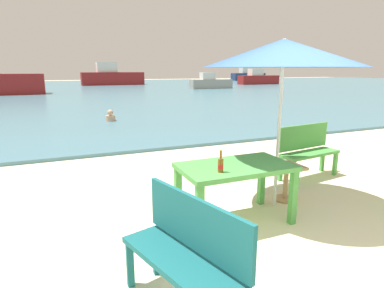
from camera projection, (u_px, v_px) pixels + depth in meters
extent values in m
plane|color=beige|center=(323.00, 259.00, 3.35)|extent=(120.00, 120.00, 0.00)
cube|color=teal|center=(82.00, 90.00, 30.26)|extent=(120.00, 50.00, 0.08)
cube|color=#4C9E47|center=(236.00, 167.00, 4.02)|extent=(1.40, 0.80, 0.06)
cube|color=#4C9E47|center=(200.00, 215.00, 3.55)|extent=(0.08, 0.08, 0.70)
cube|color=#4C9E47|center=(293.00, 198.00, 4.04)|extent=(0.08, 0.08, 0.70)
cube|color=#4C9E47|center=(178.00, 194.00, 4.17)|extent=(0.08, 0.08, 0.70)
cube|color=#4C9E47|center=(261.00, 181.00, 4.65)|extent=(0.08, 0.08, 0.70)
cylinder|color=brown|center=(221.00, 166.00, 3.70)|extent=(0.06, 0.06, 0.16)
cone|color=brown|center=(221.00, 159.00, 3.69)|extent=(0.06, 0.06, 0.03)
cylinder|color=brown|center=(221.00, 154.00, 3.67)|extent=(0.03, 0.03, 0.09)
cylinder|color=red|center=(221.00, 166.00, 3.71)|extent=(0.07, 0.07, 0.05)
cylinder|color=gold|center=(221.00, 150.00, 3.66)|extent=(0.03, 0.03, 0.01)
cylinder|color=silver|center=(279.00, 127.00, 4.41)|extent=(0.04, 0.04, 2.30)
cone|color=#33598C|center=(284.00, 53.00, 4.19)|extent=(2.10, 2.10, 0.36)
cube|color=tan|center=(287.00, 167.00, 4.74)|extent=(0.44, 0.44, 0.04)
cylinder|color=tan|center=(286.00, 184.00, 4.80)|extent=(0.07, 0.07, 0.50)
cylinder|color=tan|center=(284.00, 199.00, 4.85)|extent=(0.32, 0.32, 0.03)
cube|color=#196066|center=(179.00, 263.00, 2.51)|extent=(0.68, 1.25, 0.05)
cube|color=#196066|center=(195.00, 224.00, 2.54)|extent=(0.38, 1.16, 0.44)
cube|color=#196066|center=(130.00, 264.00, 2.89)|extent=(0.06, 0.06, 0.42)
cube|color=#196066|center=(157.00, 253.00, 3.06)|extent=(0.06, 0.06, 0.42)
cube|color=#4C9E47|center=(310.00, 154.00, 5.75)|extent=(1.24, 0.51, 0.05)
cube|color=#4C9E47|center=(304.00, 137.00, 5.82)|extent=(1.19, 0.20, 0.44)
cube|color=#4C9E47|center=(293.00, 173.00, 5.41)|extent=(0.06, 0.06, 0.42)
cube|color=#4C9E47|center=(335.00, 164.00, 5.95)|extent=(0.06, 0.06, 0.42)
cube|color=#4C9E47|center=(281.00, 169.00, 5.65)|extent=(0.06, 0.06, 0.42)
cube|color=#4C9E47|center=(322.00, 160.00, 6.19)|extent=(0.06, 0.06, 0.42)
cylinder|color=tan|center=(111.00, 118.00, 11.73)|extent=(0.34, 0.34, 0.20)
sphere|color=tan|center=(110.00, 112.00, 11.69)|extent=(0.21, 0.21, 0.21)
cube|color=gray|center=(211.00, 84.00, 31.37)|extent=(4.18, 1.14, 0.86)
cube|color=silver|center=(207.00, 76.00, 31.05)|extent=(1.33, 0.86, 0.67)
cube|color=maroon|center=(113.00, 79.00, 38.39)|extent=(7.18, 1.96, 1.47)
cube|color=silver|center=(107.00, 67.00, 37.85)|extent=(2.28, 1.47, 1.14)
cube|color=navy|center=(248.00, 77.00, 53.74)|extent=(5.79, 1.58, 1.18)
cube|color=silver|center=(246.00, 70.00, 53.30)|extent=(1.84, 1.18, 0.92)
cube|color=maroon|center=(258.00, 80.00, 40.12)|extent=(5.20, 1.42, 1.06)
cube|color=silver|center=(256.00, 72.00, 39.73)|extent=(1.66, 1.06, 0.83)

